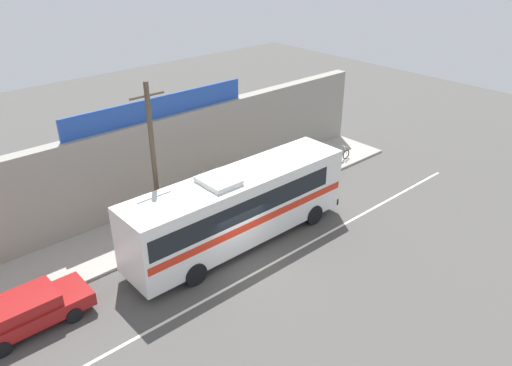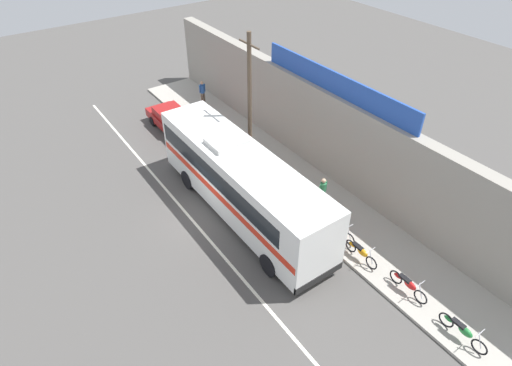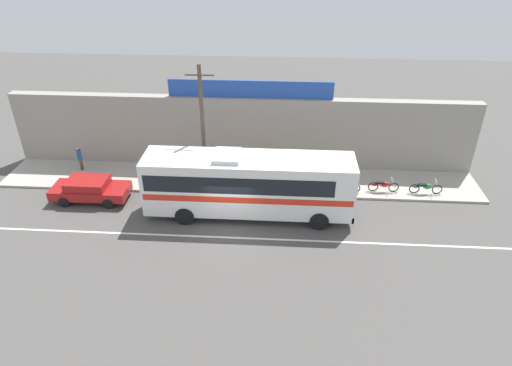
{
  "view_description": "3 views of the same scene",
  "coord_description": "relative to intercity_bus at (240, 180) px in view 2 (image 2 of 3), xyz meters",
  "views": [
    {
      "loc": [
        -11.59,
        -13.81,
        13.3
      ],
      "look_at": [
        2.96,
        2.59,
        2.07
      ],
      "focal_mm": 34.64,
      "sensor_mm": 36.0,
      "label": 1
    },
    {
      "loc": [
        14.37,
        -7.08,
        14.13
      ],
      "look_at": [
        1.26,
        2.13,
        1.83
      ],
      "focal_mm": 29.71,
      "sensor_mm": 36.0,
      "label": 2
    },
    {
      "loc": [
        2.74,
        -19.84,
        14.63
      ],
      "look_at": [
        1.33,
        1.73,
        1.9
      ],
      "focal_mm": 31.88,
      "sensor_mm": 36.0,
      "label": 3
    }
  ],
  "objects": [
    {
      "name": "utility_pole",
      "position": [
        -2.73,
        2.44,
        2.06
      ],
      "size": [
        1.6,
        0.22,
        7.71
      ],
      "color": "brown",
      "rests_on": "sidewalk_slab"
    },
    {
      "name": "motorcycle_orange",
      "position": [
        8.03,
        2.73,
        -1.5
      ],
      "size": [
        1.85,
        0.56,
        0.94
      ],
      "color": "black",
      "rests_on": "sidewalk_slab"
    },
    {
      "name": "pedestrian_near_shop",
      "position": [
        -11.33,
        4.25,
        -0.95
      ],
      "size": [
        0.3,
        0.48,
        1.68
      ],
      "color": "brown",
      "rests_on": "sidewalk_slab"
    },
    {
      "name": "motorcycle_blue",
      "position": [
        4.09,
        2.74,
        -1.5
      ],
      "size": [
        1.91,
        0.56,
        0.94
      ],
      "color": "black",
      "rests_on": "sidewalk_slab"
    },
    {
      "name": "storefront_facade",
      "position": [
        -0.86,
        5.86,
        0.33
      ],
      "size": [
        30.0,
        0.7,
        4.8
      ],
      "primitive_type": "cube",
      "color": "gray",
      "rests_on": "ground_plane"
    },
    {
      "name": "sidewalk_slab",
      "position": [
        -0.86,
        3.71,
        -2.0
      ],
      "size": [
        30.0,
        3.6,
        0.14
      ],
      "primitive_type": "cube",
      "color": "#A8A399",
      "rests_on": "ground_plane"
    },
    {
      "name": "pedestrian_by_curb",
      "position": [
        2.06,
        3.47,
        -0.9
      ],
      "size": [
        0.3,
        0.48,
        1.75
      ],
      "color": "navy",
      "rests_on": "sidewalk_slab"
    },
    {
      "name": "storefront_billboard",
      "position": [
        -0.25,
        5.86,
        3.28
      ],
      "size": [
        10.33,
        0.12,
        1.1
      ],
      "primitive_type": "cube",
      "color": "#234CAD",
      "rests_on": "storefront_facade"
    },
    {
      "name": "intercity_bus",
      "position": [
        0.0,
        0.0,
        0.0
      ],
      "size": [
        11.42,
        2.65,
        3.78
      ],
      "color": "white",
      "rests_on": "ground_plane"
    },
    {
      "name": "road_center_stripe",
      "position": [
        -0.86,
        -2.29,
        -2.06
      ],
      "size": [
        30.0,
        0.14,
        0.01
      ],
      "primitive_type": "cube",
      "color": "silver",
      "rests_on": "ground_plane"
    },
    {
      "name": "ground_plane",
      "position": [
        -0.86,
        -1.49,
        -2.07
      ],
      "size": [
        70.0,
        70.0,
        0.0
      ],
      "primitive_type": "plane",
      "color": "#4F4C49"
    },
    {
      "name": "motorcycle_red",
      "position": [
        5.69,
        2.48,
        -1.5
      ],
      "size": [
        1.84,
        0.56,
        0.94
      ],
      "color": "black",
      "rests_on": "sidewalk_slab"
    },
    {
      "name": "parked_car",
      "position": [
        -9.41,
        0.9,
        -1.33
      ],
      "size": [
        4.48,
        1.91,
        1.37
      ],
      "color": "maroon",
      "rests_on": "ground_plane"
    },
    {
      "name": "motorcycle_purple",
      "position": [
        10.53,
        2.65,
        -1.5
      ],
      "size": [
        1.97,
        0.56,
        0.94
      ],
      "color": "black",
      "rests_on": "sidewalk_slab"
    }
  ]
}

